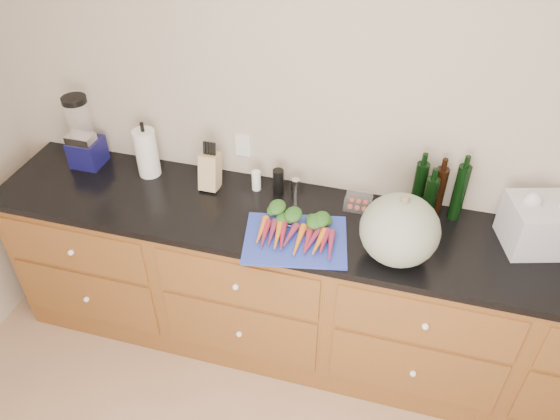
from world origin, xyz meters
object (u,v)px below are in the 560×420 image
(knife_block, at_px, (210,171))
(tomato_box, at_px, (358,202))
(cutting_board, at_px, (295,240))
(squash, at_px, (400,230))
(paper_towel, at_px, (147,153))
(carrots, at_px, (297,230))
(blender_appliance, at_px, (83,136))

(knife_block, distance_m, tomato_box, 0.78)
(cutting_board, xyz_separation_m, squash, (0.46, 0.02, 0.15))
(squash, distance_m, knife_block, 1.04)
(paper_towel, distance_m, tomato_box, 1.15)
(cutting_board, height_order, carrots, carrots)
(squash, relative_size, tomato_box, 2.63)
(squash, xyz_separation_m, paper_towel, (-1.36, 0.30, -0.03))
(carrots, relative_size, tomato_box, 2.79)
(squash, height_order, paper_towel, squash)
(blender_appliance, bearing_deg, paper_towel, 0.34)
(squash, xyz_separation_m, blender_appliance, (-1.73, 0.30, 0.02))
(cutting_board, height_order, knife_block, knife_block)
(carrots, bearing_deg, knife_block, 153.78)
(cutting_board, bearing_deg, paper_towel, 160.44)
(cutting_board, distance_m, tomato_box, 0.41)
(carrots, distance_m, knife_block, 0.60)
(paper_towel, bearing_deg, knife_block, -3.14)
(squash, bearing_deg, knife_block, 164.39)
(knife_block, height_order, tomato_box, knife_block)
(cutting_board, height_order, tomato_box, tomato_box)
(cutting_board, relative_size, carrots, 1.28)
(squash, height_order, tomato_box, squash)
(blender_appliance, bearing_deg, carrots, -12.52)
(carrots, height_order, tomato_box, carrots)
(carrots, height_order, knife_block, knife_block)
(cutting_board, distance_m, knife_block, 0.62)
(cutting_board, distance_m, paper_towel, 0.96)
(squash, distance_m, paper_towel, 1.40)
(cutting_board, bearing_deg, knife_block, 150.77)
(cutting_board, distance_m, blender_appliance, 1.32)
(cutting_board, height_order, paper_towel, paper_towel)
(cutting_board, relative_size, blender_appliance, 1.17)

